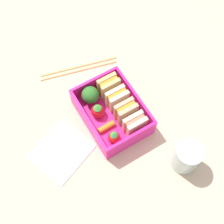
% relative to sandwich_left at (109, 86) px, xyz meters
% --- Properties ---
extents(ground_plane, '(1.20, 1.20, 0.02)m').
position_rel_sandwich_left_xyz_m(ground_plane, '(0.05, -0.02, -0.05)').
color(ground_plane, '#D5B18E').
extents(bento_tray, '(0.16, 0.12, 0.01)m').
position_rel_sandwich_left_xyz_m(bento_tray, '(0.05, -0.02, -0.03)').
color(bento_tray, '#E71F85').
rests_on(bento_tray, ground_plane).
extents(bento_rim, '(0.16, 0.12, 0.05)m').
position_rel_sandwich_left_xyz_m(bento_rim, '(0.05, -0.02, -0.00)').
color(bento_rim, '#E71F85').
rests_on(bento_rim, bento_tray).
extents(sandwich_left, '(0.03, 0.05, 0.05)m').
position_rel_sandwich_left_xyz_m(sandwich_left, '(0.00, 0.00, 0.00)').
color(sandwich_left, tan).
rests_on(sandwich_left, bento_tray).
extents(sandwich_center_left, '(0.03, 0.05, 0.05)m').
position_rel_sandwich_left_xyz_m(sandwich_center_left, '(0.04, 0.00, 0.00)').
color(sandwich_center_left, beige).
rests_on(sandwich_center_left, bento_tray).
extents(sandwich_center, '(0.03, 0.05, 0.05)m').
position_rel_sandwich_left_xyz_m(sandwich_center, '(0.07, 0.00, 0.00)').
color(sandwich_center, tan).
rests_on(sandwich_center, bento_tray).
extents(sandwich_center_right, '(0.03, 0.05, 0.05)m').
position_rel_sandwich_left_xyz_m(sandwich_center_right, '(0.11, 0.00, 0.00)').
color(sandwich_center_right, beige).
rests_on(sandwich_center_right, bento_tray).
extents(broccoli_floret, '(0.04, 0.04, 0.05)m').
position_rel_sandwich_left_xyz_m(broccoli_floret, '(0.00, -0.05, 0.00)').
color(broccoli_floret, '#8FD15F').
rests_on(broccoli_floret, bento_tray).
extents(strawberry_left, '(0.03, 0.03, 0.04)m').
position_rel_sandwich_left_xyz_m(strawberry_left, '(0.04, -0.05, -0.01)').
color(strawberry_left, red).
rests_on(strawberry_left, bento_tray).
extents(carrot_stick_far_left, '(0.01, 0.04, 0.01)m').
position_rel_sandwich_left_xyz_m(carrot_stick_far_left, '(0.08, -0.05, -0.02)').
color(carrot_stick_far_left, orange).
rests_on(carrot_stick_far_left, bento_tray).
extents(strawberry_far_left, '(0.03, 0.03, 0.03)m').
position_rel_sandwich_left_xyz_m(strawberry_far_left, '(0.11, -0.05, -0.01)').
color(strawberry_far_left, red).
rests_on(strawberry_far_left, bento_tray).
extents(chopstick_pair, '(0.06, 0.19, 0.01)m').
position_rel_sandwich_left_xyz_m(chopstick_pair, '(-0.10, -0.03, -0.03)').
color(chopstick_pair, tan).
rests_on(chopstick_pair, ground_plane).
extents(drinking_glass, '(0.06, 0.06, 0.07)m').
position_rel_sandwich_left_xyz_m(drinking_glass, '(0.22, 0.05, -0.00)').
color(drinking_glass, silver).
rests_on(drinking_glass, ground_plane).
extents(folded_napkin, '(0.14, 0.14, 0.00)m').
position_rel_sandwich_left_xyz_m(folded_napkin, '(0.07, -0.16, -0.04)').
color(folded_napkin, silver).
rests_on(folded_napkin, ground_plane).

